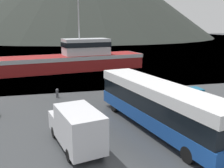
# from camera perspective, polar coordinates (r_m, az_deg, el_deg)

# --- Properties ---
(water_surface) EXTENTS (240.00, 240.00, 0.00)m
(water_surface) POSITION_cam_1_polar(r_m,az_deg,el_deg) (146.18, -11.22, 10.28)
(water_surface) COLOR slate
(water_surface) RESTS_ON ground
(tour_bus) EXTENTS (4.99, 12.71, 3.18)m
(tour_bus) POSITION_cam_1_polar(r_m,az_deg,el_deg) (17.16, 10.24, -4.42)
(tour_bus) COLOR #194799
(tour_bus) RESTS_ON ground
(delivery_van) EXTENTS (3.08, 5.51, 2.42)m
(delivery_van) POSITION_cam_1_polar(r_m,az_deg,el_deg) (14.66, -8.14, -9.62)
(delivery_van) COLOR silver
(delivery_van) RESTS_ON ground
(fishing_boat) EXTENTS (23.14, 9.36, 10.72)m
(fishing_boat) POSITION_cam_1_polar(r_m,az_deg,el_deg) (40.20, -8.34, 5.81)
(fishing_boat) COLOR maroon
(fishing_boat) RESTS_ON water_surface
(storage_bin) EXTENTS (1.20, 1.39, 1.33)m
(storage_bin) POSITION_cam_1_polar(r_m,az_deg,el_deg) (24.20, 18.31, -2.44)
(storage_bin) COLOR teal
(storage_bin) RESTS_ON ground
(mooring_bollard) EXTENTS (0.29, 0.29, 0.90)m
(mooring_bollard) POSITION_cam_1_polar(r_m,az_deg,el_deg) (25.14, -12.43, -1.94)
(mooring_bollard) COLOR #4C4C51
(mooring_bollard) RESTS_ON ground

